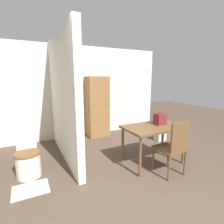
{
  "coord_description": "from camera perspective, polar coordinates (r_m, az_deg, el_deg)",
  "views": [
    {
      "loc": [
        -1.33,
        -1.29,
        1.66
      ],
      "look_at": [
        0.25,
        1.81,
        0.97
      ],
      "focal_mm": 28.0,
      "sensor_mm": 36.0,
      "label": 1
    }
  ],
  "objects": [
    {
      "name": "dining_table",
      "position": [
        3.44,
        13.47,
        -5.92
      ],
      "size": [
        1.15,
        0.69,
        0.75
      ],
      "color": "brown",
      "rests_on": "ground_plane"
    },
    {
      "name": "wooden_chair",
      "position": [
        3.16,
        19.38,
        -10.49
      ],
      "size": [
        0.45,
        0.45,
        0.97
      ],
      "rotation": [
        0.0,
        0.0,
        0.02
      ],
      "color": "brown",
      "rests_on": "ground_plane"
    },
    {
      "name": "bath_mat",
      "position": [
        3.12,
        -25.01,
        -21.93
      ],
      "size": [
        0.51,
        0.39,
        0.01
      ],
      "color": "#B2BCC6",
      "rests_on": "ground_plane"
    },
    {
      "name": "space_heater",
      "position": [
        4.84,
        15.5,
        -6.46
      ],
      "size": [
        0.27,
        0.19,
        0.44
      ],
      "color": "#BCBCC1",
      "rests_on": "ground_plane"
    },
    {
      "name": "ground_plane",
      "position": [
        2.49,
        16.33,
        -31.17
      ],
      "size": [
        16.0,
        16.0,
        0.0
      ],
      "primitive_type": "plane",
      "color": "#4C3D30"
    },
    {
      "name": "toilet",
      "position": [
        3.42,
        -25.77,
        -13.55
      ],
      "size": [
        0.42,
        0.57,
        0.73
      ],
      "color": "silver",
      "rests_on": "ground_plane"
    },
    {
      "name": "wooden_cabinet",
      "position": [
        4.93,
        -4.82,
        1.65
      ],
      "size": [
        0.58,
        0.46,
        1.69
      ],
      "color": "brown",
      "rests_on": "ground_plane"
    },
    {
      "name": "partition_wall",
      "position": [
        3.67,
        -15.75,
        4.4
      ],
      "size": [
        0.12,
        2.32,
        2.5
      ],
      "color": "beige",
      "rests_on": "ground_plane"
    },
    {
      "name": "wall_back",
      "position": [
        5.0,
        -11.59,
        6.29
      ],
      "size": [
        5.17,
        0.12,
        2.5
      ],
      "color": "beige",
      "rests_on": "ground_plane"
    },
    {
      "name": "handbag",
      "position": [
        3.54,
        15.4,
        -2.18
      ],
      "size": [
        0.2,
        0.17,
        0.28
      ],
      "color": "maroon",
      "rests_on": "dining_table"
    }
  ]
}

